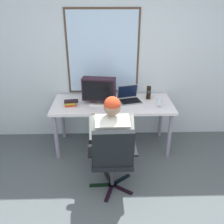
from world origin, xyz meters
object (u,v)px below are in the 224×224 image
at_px(office_chair, 113,155).
at_px(laptop, 129,97).
at_px(desk_speaker, 149,93).
at_px(book_stack, 71,103).
at_px(wine_glass, 160,101).
at_px(desk, 113,108).
at_px(crt_monitor, 99,90).
at_px(person_seated, 112,137).

distance_m(office_chair, laptop, 1.15).
bearing_deg(office_chair, desk_speaker, 63.27).
bearing_deg(book_stack, wine_glass, -4.19).
height_order(desk, crt_monitor, crt_monitor).
bearing_deg(desk, person_seated, -92.46).
distance_m(office_chair, person_seated, 0.27).
relative_size(person_seated, crt_monitor, 2.47).
relative_size(office_chair, crt_monitor, 1.89).
relative_size(laptop, book_stack, 1.79).
bearing_deg(crt_monitor, office_chair, -80.20).
bearing_deg(person_seated, desk_speaker, 57.01).
relative_size(person_seated, book_stack, 5.79).
bearing_deg(office_chair, wine_glass, 50.15).
height_order(wine_glass, desk_speaker, desk_speaker).
xyz_separation_m(laptop, wine_glass, (0.41, -0.26, 0.03)).
bearing_deg(laptop, book_stack, -168.83).
bearing_deg(book_stack, desk, 7.91).
distance_m(crt_monitor, desk_speaker, 0.78).
relative_size(desk, desk_speaker, 9.34).
xyz_separation_m(desk, crt_monitor, (-0.20, -0.01, 0.29)).
relative_size(desk, wine_glass, 12.33).
bearing_deg(laptop, person_seated, -108.71).
bearing_deg(desk, crt_monitor, -177.20).
bearing_deg(laptop, wine_glass, -32.57).
relative_size(desk, person_seated, 1.46).
relative_size(desk, crt_monitor, 3.59).
height_order(person_seated, desk_speaker, person_seated).
bearing_deg(office_chair, crt_monitor, 99.80).
relative_size(person_seated, wine_glass, 8.46).
height_order(office_chair, laptop, laptop).
height_order(desk, wine_glass, wine_glass).
bearing_deg(laptop, desk, -161.24).
distance_m(laptop, desk_speaker, 0.31).
bearing_deg(desk_speaker, book_stack, -168.27).
relative_size(crt_monitor, desk_speaker, 2.60).
bearing_deg(book_stack, desk_speaker, 11.73).
relative_size(office_chair, wine_glass, 6.48).
xyz_separation_m(wine_glass, desk_speaker, (-0.10, 0.33, 0.00)).
distance_m(office_chair, desk_speaker, 1.32).
xyz_separation_m(person_seated, crt_monitor, (-0.16, 0.73, 0.34)).
bearing_deg(office_chair, laptop, 75.69).
bearing_deg(desk, book_stack, -172.09).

